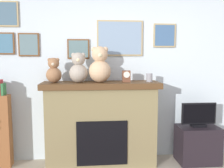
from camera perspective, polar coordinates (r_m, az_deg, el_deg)
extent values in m
cube|color=silver|center=(3.79, 2.15, 2.39)|extent=(5.20, 0.12, 2.60)
cube|color=tan|center=(3.71, 1.86, 10.57)|extent=(0.68, 0.02, 0.52)
cube|color=#7D98B5|center=(3.70, 1.88, 10.58)|extent=(0.64, 0.00, 0.48)
cube|color=brown|center=(3.90, -24.59, 8.54)|extent=(0.41, 0.02, 0.31)
cube|color=brown|center=(3.78, -18.73, 8.62)|extent=(0.29, 0.02, 0.33)
cube|color=slate|center=(3.77, -18.77, 8.63)|extent=(0.25, 0.00, 0.29)
cube|color=tan|center=(3.90, -23.16, 14.74)|extent=(0.31, 0.02, 0.36)
cube|color=#476679|center=(3.89, -23.21, 14.76)|extent=(0.27, 0.00, 0.32)
cube|color=tan|center=(3.86, 12.09, 10.95)|extent=(0.34, 0.02, 0.35)
cube|color=#3F618C|center=(3.85, 12.14, 10.96)|extent=(0.30, 0.00, 0.31)
cube|color=brown|center=(3.68, -7.80, 8.04)|extent=(0.32, 0.02, 0.29)
cube|color=slate|center=(3.67, -7.81, 8.04)|extent=(0.28, 0.00, 0.25)
cube|color=olive|center=(3.61, -2.53, -9.74)|extent=(1.54, 0.46, 1.12)
cube|color=#53361D|center=(3.49, -2.57, -0.20)|extent=(1.66, 0.52, 0.08)
cube|color=black|center=(3.44, -2.32, -13.59)|extent=(0.69, 0.02, 0.62)
cube|color=red|center=(3.73, -24.55, -0.73)|extent=(0.05, 0.13, 0.21)
cube|color=#2D6B39|center=(3.72, -23.85, -1.11)|extent=(0.03, 0.13, 0.16)
cube|color=black|center=(3.96, 19.20, -13.04)|extent=(0.59, 0.40, 0.54)
cube|color=black|center=(3.88, 19.36, -8.99)|extent=(0.20, 0.14, 0.04)
cube|color=black|center=(3.84, 19.46, -6.45)|extent=(0.51, 0.03, 0.31)
cube|color=black|center=(3.82, 19.57, -6.50)|extent=(0.47, 0.00, 0.27)
cylinder|color=gray|center=(3.56, 8.66, 1.49)|extent=(0.09, 0.09, 0.12)
cube|color=brown|center=(3.49, 3.32, 1.80)|extent=(0.11, 0.08, 0.16)
cylinder|color=white|center=(3.45, 3.43, 2.18)|extent=(0.09, 0.01, 0.09)
sphere|color=#956845|center=(3.49, -13.33, 2.05)|extent=(0.21, 0.21, 0.21)
sphere|color=#956845|center=(3.48, -13.40, 4.70)|extent=(0.15, 0.15, 0.15)
sphere|color=#956845|center=(3.49, -14.30, 5.44)|extent=(0.05, 0.05, 0.05)
sphere|color=#956845|center=(3.47, -12.53, 5.48)|extent=(0.05, 0.05, 0.05)
sphere|color=beige|center=(3.42, -13.54, 4.53)|extent=(0.05, 0.05, 0.05)
sphere|color=#A5998B|center=(3.46, -7.77, 2.50)|extent=(0.26, 0.26, 0.26)
sphere|color=#A5998B|center=(3.45, -7.82, 5.73)|extent=(0.19, 0.19, 0.19)
sphere|color=#A5998B|center=(3.45, -8.92, 6.64)|extent=(0.07, 0.07, 0.07)
sphere|color=#A5998B|center=(3.44, -6.74, 6.67)|extent=(0.07, 0.07, 0.07)
sphere|color=beige|center=(3.37, -7.87, 5.55)|extent=(0.06, 0.06, 0.06)
sphere|color=tan|center=(3.45, -2.83, 2.99)|extent=(0.31, 0.31, 0.31)
sphere|color=tan|center=(3.45, -2.85, 6.88)|extent=(0.22, 0.22, 0.22)
sphere|color=tan|center=(3.45, -4.18, 7.99)|extent=(0.08, 0.08, 0.08)
sphere|color=tan|center=(3.45, -1.54, 8.00)|extent=(0.08, 0.08, 0.08)
sphere|color=beige|center=(3.36, -2.79, 6.70)|extent=(0.07, 0.07, 0.07)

